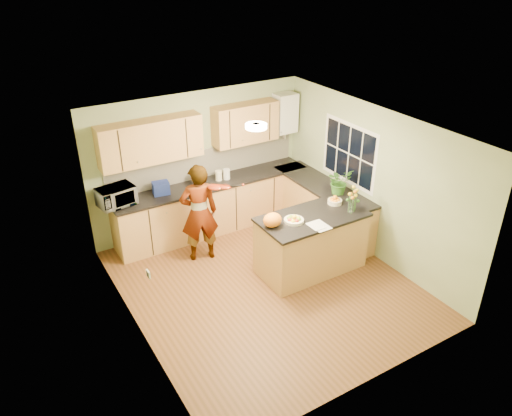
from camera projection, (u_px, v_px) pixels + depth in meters
floor at (266, 285)px, 7.68m from camera, size 4.50×4.50×0.00m
ceiling at (268, 130)px, 6.51m from camera, size 4.00×4.50×0.02m
wall_back at (199, 161)px, 8.80m from camera, size 4.00×0.02×2.50m
wall_front at (377, 299)px, 5.39m from camera, size 4.00×0.02×2.50m
wall_left at (131, 253)px, 6.18m from camera, size 0.02×4.50×2.50m
wall_right at (372, 183)px, 8.00m from camera, size 0.02×4.50×2.50m
back_counter at (214, 206)px, 8.98m from camera, size 3.64×0.62×0.94m
right_counter at (322, 209)px, 8.88m from camera, size 0.62×2.24×0.94m
splashback at (205, 163)px, 8.85m from camera, size 3.60×0.02×0.52m
upper_cabinets at (192, 133)px, 8.31m from camera, size 3.20×0.34×0.70m
boiler at (285, 113)px, 9.15m from camera, size 0.40×0.30×0.86m
window_right at (349, 154)px, 8.31m from camera, size 0.01×1.30×1.05m
light_switch at (148, 274)px, 5.71m from camera, size 0.02×0.09×0.09m
ceiling_lamp at (256, 126)px, 6.75m from camera, size 0.30×0.30×0.07m
peninsula_island at (311, 243)px, 7.85m from camera, size 1.68×0.86×0.97m
fruit_dish at (294, 219)px, 7.44m from camera, size 0.30×0.30×0.10m
orange_bowl at (335, 200)px, 7.96m from camera, size 0.23×0.23×0.13m
flower_vase at (352, 195)px, 7.63m from camera, size 0.23×0.23×0.43m
orange_bag at (272, 220)px, 7.29m from camera, size 0.35×0.32×0.22m
papers at (319, 226)px, 7.35m from camera, size 0.24×0.33×0.01m
violinist at (199, 213)px, 7.97m from camera, size 0.69×0.53×1.67m
violin at (215, 187)px, 7.66m from camera, size 0.62×0.54×0.16m
microwave at (116, 196)px, 7.91m from camera, size 0.62×0.47×0.31m
blue_box at (161, 188)px, 8.30m from camera, size 0.29×0.23×0.21m
kettle at (196, 179)px, 8.58m from camera, size 0.16×0.16×0.31m
jar_cream at (219, 176)px, 8.79m from camera, size 0.13×0.13×0.18m
jar_white at (227, 174)px, 8.84m from camera, size 0.13×0.13×0.19m
potted_plant at (339, 182)px, 8.25m from camera, size 0.42×0.37×0.45m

